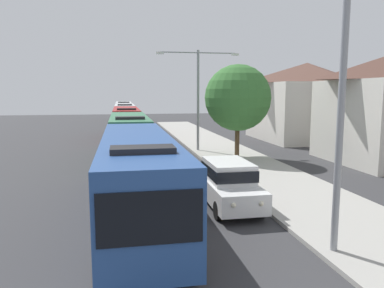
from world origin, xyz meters
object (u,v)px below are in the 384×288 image
(bus_lead, at_px, (138,173))
(streetlamp_near, at_px, (343,65))
(bus_second_in_line, at_px, (129,136))
(streetlamp_mid, at_px, (198,89))
(bus_fourth_in_line, at_px, (125,115))
(bus_rear, at_px, (124,110))
(roadside_tree, at_px, (238,98))
(bus_middle, at_px, (126,122))
(white_suv, at_px, (228,182))

(bus_lead, relative_size, streetlamp_near, 1.39)
(streetlamp_near, bearing_deg, bus_lead, 140.92)
(bus_second_in_line, distance_m, streetlamp_mid, 6.78)
(bus_fourth_in_line, height_order, streetlamp_mid, streetlamp_mid)
(bus_rear, distance_m, streetlamp_mid, 35.50)
(bus_lead, xyz_separation_m, roadside_tree, (7.45, 11.35, 2.60))
(streetlamp_near, height_order, roadside_tree, streetlamp_near)
(bus_fourth_in_line, bearing_deg, streetlamp_near, -82.63)
(bus_middle, bearing_deg, bus_second_in_line, -90.00)
(bus_lead, distance_m, bus_second_in_line, 12.54)
(bus_second_in_line, height_order, streetlamp_near, streetlamp_near)
(white_suv, height_order, streetlamp_near, streetlamp_near)
(bus_second_in_line, xyz_separation_m, streetlamp_mid, (5.40, 2.48, 3.27))
(bus_lead, height_order, roadside_tree, roadside_tree)
(white_suv, height_order, streetlamp_mid, streetlamp_mid)
(bus_middle, height_order, streetlamp_near, streetlamp_near)
(bus_rear, relative_size, streetlamp_mid, 1.48)
(streetlamp_near, bearing_deg, white_suv, 108.67)
(bus_second_in_line, distance_m, bus_fourth_in_line, 24.79)
(roadside_tree, bearing_deg, bus_middle, 118.35)
(white_suv, bearing_deg, bus_second_in_line, 107.27)
(bus_second_in_line, distance_m, white_suv, 12.47)
(bus_second_in_line, distance_m, roadside_tree, 7.98)
(bus_middle, height_order, bus_rear, same)
(bus_fourth_in_line, distance_m, bus_rear, 12.63)
(streetlamp_mid, xyz_separation_m, roadside_tree, (2.05, -3.67, -0.67))
(bus_second_in_line, bearing_deg, streetlamp_mid, 24.68)
(bus_rear, height_order, streetlamp_mid, streetlamp_mid)
(bus_lead, xyz_separation_m, streetlamp_near, (5.40, -4.38, 3.72))
(bus_fourth_in_line, distance_m, white_suv, 36.87)
(bus_rear, height_order, streetlamp_near, streetlamp_near)
(streetlamp_near, relative_size, roadside_tree, 1.34)
(bus_fourth_in_line, xyz_separation_m, white_suv, (3.70, -36.68, -0.66))
(bus_lead, bearing_deg, white_suv, 9.91)
(bus_lead, height_order, bus_fourth_in_line, same)
(bus_middle, distance_m, roadside_tree, 15.91)
(bus_lead, xyz_separation_m, white_suv, (3.70, 0.65, -0.66))
(bus_second_in_line, height_order, bus_rear, same)
(bus_lead, bearing_deg, streetlamp_near, -39.08)
(bus_rear, xyz_separation_m, roadside_tree, (7.45, -38.61, 2.60))
(bus_second_in_line, height_order, roadside_tree, roadside_tree)
(bus_rear, bearing_deg, streetlamp_mid, -81.22)
(streetlamp_near, bearing_deg, streetlamp_mid, 90.00)
(streetlamp_near, bearing_deg, bus_fourth_in_line, 97.37)
(white_suv, bearing_deg, bus_fourth_in_line, 95.76)
(bus_fourth_in_line, xyz_separation_m, streetlamp_mid, (5.40, -22.31, 3.27))
(bus_rear, bearing_deg, streetlamp_near, -84.33)
(bus_fourth_in_line, height_order, streetlamp_near, streetlamp_near)
(bus_lead, bearing_deg, bus_middle, 90.00)
(bus_middle, distance_m, streetlamp_mid, 11.94)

